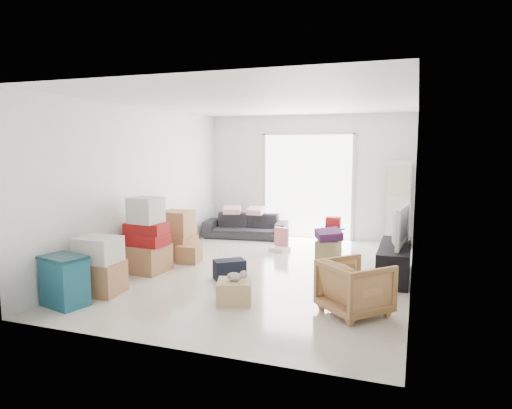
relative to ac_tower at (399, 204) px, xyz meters
The scene contains 21 objects.
room_shell 3.32m from the ac_tower, 126.35° to the right, with size 4.98×6.48×3.18m.
sliding_door 2.01m from the ac_tower, behind, with size 2.10×0.04×2.33m.
ac_tower is the anchor object (origin of this frame).
tv_console 2.36m from the ac_tower, 88.74° to the right, with size 0.46×1.52×0.51m, color black.
television 2.30m from the ac_tower, 88.74° to the right, with size 1.05×0.61×0.14m, color black.
sofa 3.27m from the ac_tower, behind, with size 1.81×0.53×0.71m, color #2B2B31.
pillow_left 3.53m from the ac_tower, behind, with size 0.34×0.27×0.11m, color #EAABC0.
pillow_right 3.00m from the ac_tower, behind, with size 0.35×0.28×0.12m, color #EAABC0.
armchair 4.11m from the ac_tower, 94.57° to the right, with size 0.71×0.66×0.73m, color tan.
storage_bins 6.34m from the ac_tower, 127.57° to the right, with size 0.65×0.52×0.65m.
box_stack_a 5.84m from the ac_tower, 130.11° to the right, with size 0.63×0.53×0.79m.
box_stack_b 4.99m from the ac_tower, 138.93° to the right, with size 0.68×0.64×1.22m.
box_stack_c 4.40m from the ac_tower, 148.12° to the right, with size 0.64×0.55×0.87m.
loose_box 4.28m from the ac_tower, 143.22° to the right, with size 0.37×0.37×0.31m, color #966244.
duffel_bag 4.03m from the ac_tower, 125.95° to the right, with size 0.46×0.28×0.30m, color black.
ottoman 2.10m from the ac_tower, 123.60° to the right, with size 0.38×0.38×0.38m, color #9A8F59.
blanket 2.03m from the ac_tower, 123.60° to the right, with size 0.42×0.42×0.14m, color #431B42.
kids_table 1.38m from the ac_tower, 159.59° to the right, with size 0.48×0.48×0.61m.
toy_walker 2.53m from the ac_tower, 152.16° to the right, with size 0.40×0.38×0.45m.
wood_crate 4.63m from the ac_tower, 113.96° to the right, with size 0.44×0.44×0.29m, color tan.
plush_bunny 4.58m from the ac_tower, 113.65° to the right, with size 0.27×0.15×0.14m.
Camera 1 is at (2.27, -6.84, 2.03)m, focal length 32.00 mm.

